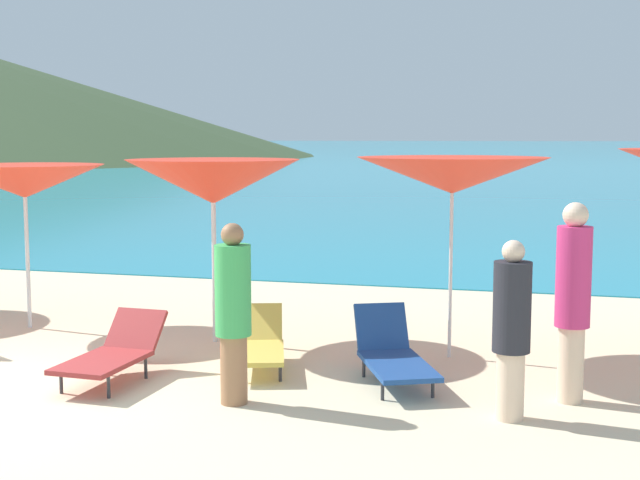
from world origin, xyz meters
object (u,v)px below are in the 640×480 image
object	(u,v)px
umbrella_5	(213,182)
beachgoer_0	(233,309)
lounge_chair_7	(393,354)
lounge_chair_0	(259,344)
beachgoer_4	(573,296)
lounge_chair_6	(113,352)
beachgoer_2	(512,326)
umbrella_6	(452,176)
umbrella_4	(25,181)

from	to	relation	value
umbrella_5	beachgoer_0	xyz separation A→B (m)	(1.14, -2.35, -1.07)
umbrella_5	lounge_chair_7	distance (m)	3.24
lounge_chair_0	beachgoer_4	world-z (taller)	beachgoer_4
lounge_chair_6	beachgoer_2	world-z (taller)	beachgoer_2
lounge_chair_6	umbrella_6	bearing A→B (deg)	33.10
lounge_chair_6	beachgoer_0	distance (m)	1.64
lounge_chair_0	lounge_chair_6	distance (m)	1.58
lounge_chair_0	lounge_chair_7	xyz separation A→B (m)	(1.51, -0.16, 0.02)
beachgoer_2	umbrella_6	bearing A→B (deg)	-157.02
lounge_chair_7	beachgoer_2	size ratio (longest dim) A/B	0.97
umbrella_4	beachgoer_4	bearing A→B (deg)	-12.59
beachgoer_2	beachgoer_4	xyz separation A→B (m)	(0.53, 0.70, 0.18)
umbrella_6	umbrella_4	bearing A→B (deg)	178.73
umbrella_5	beachgoer_4	size ratio (longest dim) A/B	1.17
umbrella_5	beachgoer_0	bearing A→B (deg)	-64.10
umbrella_6	lounge_chair_7	xyz separation A→B (m)	(-0.44, -1.20, -1.80)
umbrella_5	lounge_chair_6	world-z (taller)	umbrella_5
umbrella_4	beachgoer_4	world-z (taller)	umbrella_4
umbrella_4	lounge_chair_7	world-z (taller)	umbrella_4
lounge_chair_0	beachgoer_0	size ratio (longest dim) A/B	0.86
umbrella_5	lounge_chair_0	size ratio (longest dim) A/B	1.52
umbrella_6	beachgoer_4	xyz separation A→B (m)	(1.33, -1.42, -1.07)
umbrella_4	lounge_chair_7	xyz separation A→B (m)	(5.16, -1.33, -1.65)
umbrella_5	beachgoer_0	size ratio (longest dim) A/B	1.30
lounge_chair_0	beachgoer_4	size ratio (longest dim) A/B	0.77
beachgoer_0	beachgoer_4	world-z (taller)	beachgoer_4
umbrella_4	beachgoer_0	distance (m)	4.65
lounge_chair_0	lounge_chair_6	world-z (taller)	lounge_chair_6
umbrella_5	beachgoer_4	world-z (taller)	umbrella_5
umbrella_5	lounge_chair_7	size ratio (longest dim) A/B	1.42
umbrella_5	umbrella_6	xyz separation A→B (m)	(2.91, -0.03, 0.11)
umbrella_6	lounge_chair_6	world-z (taller)	umbrella_6
umbrella_6	beachgoer_0	distance (m)	3.15
umbrella_5	lounge_chair_6	bearing A→B (deg)	-99.85
umbrella_4	beachgoer_2	world-z (taller)	umbrella_4
umbrella_4	umbrella_5	world-z (taller)	umbrella_5
lounge_chair_6	beachgoer_0	world-z (taller)	beachgoer_0
umbrella_5	beachgoer_2	bearing A→B (deg)	-30.10
lounge_chair_0	lounge_chair_7	world-z (taller)	lounge_chair_7
lounge_chair_7	umbrella_6	bearing A→B (deg)	45.21
umbrella_4	umbrella_5	bearing A→B (deg)	-2.00
beachgoer_2	beachgoer_4	bearing A→B (deg)	145.18
lounge_chair_0	lounge_chair_6	xyz separation A→B (m)	(-1.30, -0.89, 0.03)
umbrella_4	beachgoer_2	distance (m)	6.86
beachgoer_0	beachgoer_2	bearing A→B (deg)	-112.99
beachgoer_0	beachgoer_4	bearing A→B (deg)	-101.26
beachgoer_0	lounge_chair_0	bearing A→B (deg)	-19.17
umbrella_5	umbrella_6	size ratio (longest dim) A/B	0.98
lounge_chair_0	beachgoer_4	distance (m)	3.39
umbrella_5	lounge_chair_0	world-z (taller)	umbrella_5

